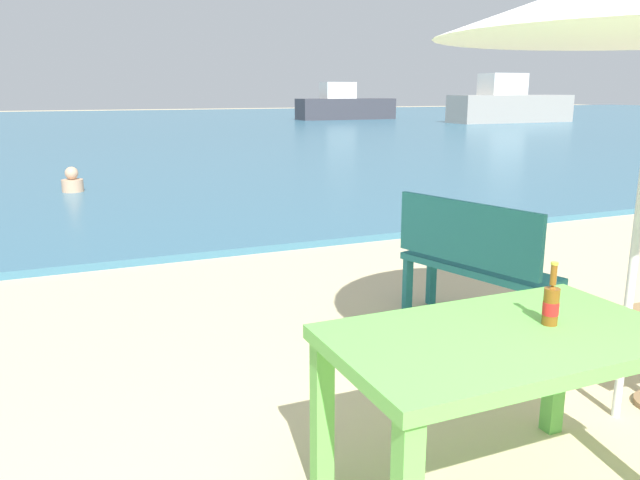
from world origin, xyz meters
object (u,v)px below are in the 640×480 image
beer_bottle_amber (551,303)px  swimmer_person (72,182)px  picnic_table_green (502,358)px  boat_fishing_trawler (509,105)px  boat_cargo_ship (345,106)px  bench_teal_center (473,257)px

beer_bottle_amber → swimmer_person: beer_bottle_amber is taller
picnic_table_green → boat_fishing_trawler: (20.85, 25.00, 0.32)m
picnic_table_green → boat_cargo_ship: (14.48, 31.55, 0.18)m
bench_teal_center → boat_cargo_ship: size_ratio=0.22×
bench_teal_center → boat_cargo_ship: boat_cargo_ship is taller
boat_fishing_trawler → boat_cargo_ship: size_ratio=1.19×
picnic_table_green → boat_fishing_trawler: size_ratio=0.21×
beer_bottle_amber → boat_fishing_trawler: 32.41m
bench_teal_center → swimmer_person: bench_teal_center is taller
picnic_table_green → boat_cargo_ship: bearing=65.3°
bench_teal_center → swimmer_person: 7.85m
beer_bottle_amber → bench_teal_center: beer_bottle_amber is taller
boat_fishing_trawler → swimmer_person: bearing=-144.4°
swimmer_person → boat_fishing_trawler: (22.09, 15.84, 0.73)m
picnic_table_green → boat_fishing_trawler: 32.56m
picnic_table_green → boat_fishing_trawler: bearing=50.2°
bench_teal_center → swimmer_person: bearing=107.5°
boat_fishing_trawler → boat_cargo_ship: boat_fishing_trawler is taller
beer_bottle_amber → bench_teal_center: size_ratio=0.21×
bench_teal_center → swimmer_person: (-2.36, 7.49, -0.30)m
bench_teal_center → beer_bottle_amber: bearing=-117.8°
beer_bottle_amber → bench_teal_center: 1.93m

